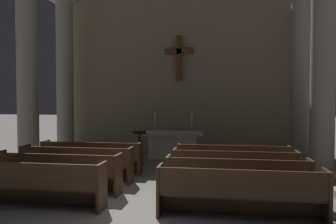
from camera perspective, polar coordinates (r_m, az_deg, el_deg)
ground_plane at (r=6.64m, az=-6.57°, el=-17.12°), size 80.00×80.00×0.00m
pew_left_row_1 at (r=7.29m, az=-23.01°, el=-11.62°), size 3.06×0.50×0.95m
pew_left_row_2 at (r=8.18m, az=-19.04°, el=-10.08°), size 3.06×0.50×0.95m
pew_left_row_3 at (r=9.10m, az=-15.90°, el=-8.81°), size 3.06×0.50×0.95m
pew_left_row_4 at (r=10.06m, az=-13.36°, el=-7.75°), size 3.06×0.50×0.95m
pew_right_row_1 at (r=6.25m, az=12.59°, el=-13.79°), size 3.06×0.50×0.95m
pew_right_row_2 at (r=7.27m, az=12.04°, el=-11.53°), size 3.06×0.50×0.95m
pew_right_row_3 at (r=8.30m, az=11.64°, el=-9.82°), size 3.06×0.50×0.95m
pew_right_row_4 at (r=9.33m, az=11.32°, el=-8.50°), size 3.06×0.50×0.95m
column_left_second at (r=11.97m, az=-23.53°, el=6.48°), size 1.04×1.04×6.45m
column_right_second at (r=10.57m, az=25.65°, el=7.06°), size 1.04×1.04×6.45m
column_left_third at (r=14.32m, az=-17.72°, el=5.80°), size 1.04×1.04×6.45m
column_right_third at (r=13.17m, az=22.25°, el=6.08°), size 1.04×1.04×6.45m
altar at (r=12.25m, az=0.92°, el=-5.68°), size 2.20×0.90×1.01m
candlestick_left at (r=12.29m, az=-2.32°, el=-2.31°), size 0.16×0.16×0.73m
candlestick_right at (r=12.10m, az=4.21°, el=-2.39°), size 0.16×0.16×0.73m
apse_with_cross at (r=14.30m, az=2.10°, el=7.91°), size 10.52×0.48×7.28m
lectern at (r=11.27m, az=-5.07°, el=-6.28°), size 0.44×0.36×1.15m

